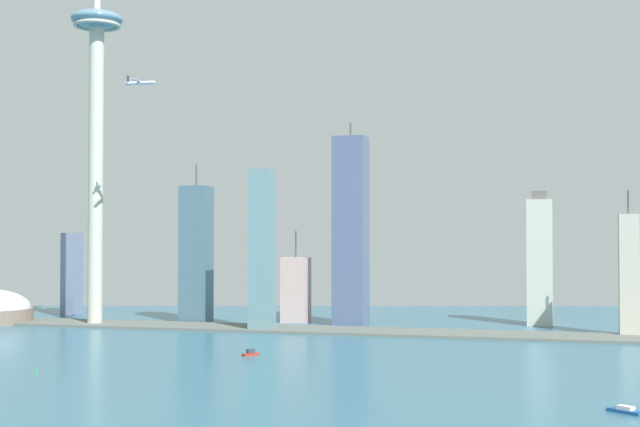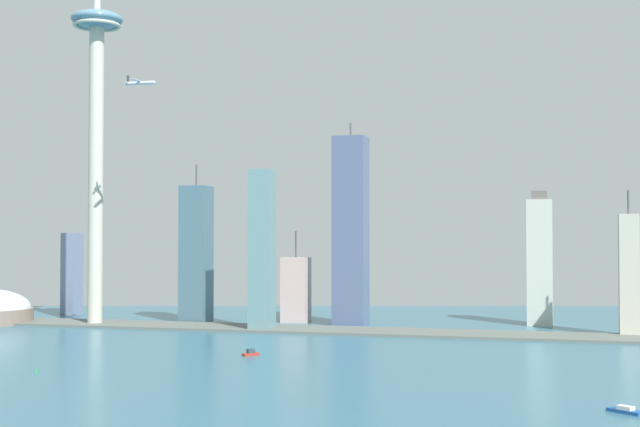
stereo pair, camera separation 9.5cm
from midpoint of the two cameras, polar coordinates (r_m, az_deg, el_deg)
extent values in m
cube|color=#5C635D|center=(737.65, -1.57, -7.34)|extent=(746.46, 56.35, 2.12)
cylinder|color=beige|center=(804.67, -14.02, 2.60)|extent=(12.74, 12.74, 266.10)
ellipsoid|color=#5A839B|center=(825.10, -13.95, 11.85)|extent=(44.59, 44.59, 15.41)
torus|color=beige|center=(823.86, -13.96, 11.49)|extent=(40.98, 40.98, 3.08)
cube|color=slate|center=(925.49, -15.45, -3.69)|extent=(14.67, 18.46, 80.46)
cube|color=beige|center=(800.13, 13.75, -3.03)|extent=(21.26, 22.92, 108.43)
cube|color=#5E5954|center=(800.76, 13.72, 1.12)|extent=(12.75, 13.75, 7.54)
cube|color=slate|center=(733.23, -3.70, -2.32)|extent=(17.41, 20.47, 131.09)
cube|color=#456777|center=(813.01, -7.86, -2.57)|extent=(23.54, 25.30, 121.84)
cylinder|color=#4C4C51|center=(814.91, -7.84, 2.41)|extent=(1.60, 1.60, 19.59)
cube|color=beige|center=(808.54, -1.54, -4.85)|extent=(23.12, 20.18, 57.89)
cylinder|color=#4C4C51|center=(807.27, -1.54, -1.96)|extent=(1.60, 1.60, 23.71)
cube|color=beige|center=(730.22, 18.99, -3.71)|extent=(14.79, 19.80, 93.58)
cylinder|color=#4C4C51|center=(730.24, 18.95, 0.68)|extent=(1.60, 1.60, 18.43)
cube|color=slate|center=(776.68, 1.95, -1.11)|extent=(27.67, 25.42, 163.01)
cylinder|color=#4C4C51|center=(782.39, 1.95, 5.32)|extent=(1.60, 1.60, 12.07)
cube|color=#B02F1F|center=(582.94, -4.42, -8.89)|extent=(9.86, 11.26, 1.53)
cube|color=#313B49|center=(582.68, -4.42, -8.68)|extent=(5.14, 5.56, 2.66)
cube|color=#1C4C8E|center=(414.77, 18.79, -11.78)|extent=(15.94, 14.02, 1.46)
cube|color=silver|center=(414.50, 18.79, -11.57)|extent=(7.90, 7.32, 1.60)
cone|color=green|center=(532.00, -17.54, -9.45)|extent=(1.25, 1.25, 2.70)
cylinder|color=silver|center=(726.73, -11.36, 8.11)|extent=(24.05, 3.26, 2.74)
sphere|color=silver|center=(721.64, -10.49, 8.17)|extent=(2.74, 2.74, 2.74)
cube|color=silver|center=(726.93, -11.36, 8.20)|extent=(3.04, 25.29, 0.50)
cube|color=silver|center=(731.19, -12.08, 8.09)|extent=(1.93, 8.87, 0.40)
cube|color=#2D333D|center=(731.78, -12.08, 8.35)|extent=(1.75, 0.54, 5.00)
camera|label=1|loc=(0.05, -90.00, 0.00)|focal=50.51mm
camera|label=2|loc=(0.05, 90.00, 0.00)|focal=50.51mm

